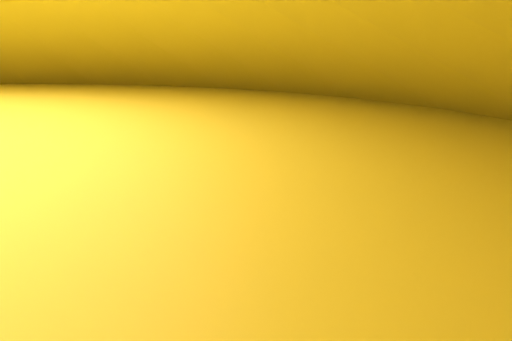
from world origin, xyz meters
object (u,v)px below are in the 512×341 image
Objects in this scene: person_walking_near at (340,146)px; cooler_box at (340,154)px; umbrella_second at (165,29)px; person_walking_far at (59,144)px; umbrella_farthest at (208,41)px; lounger_farthest_shoreside at (241,166)px; person_walking_mid at (52,124)px; beach_ball at (111,177)px; lounger_second_shoreside at (285,243)px.

person_walking_near reaches higher than cooler_box.
person_walking_far is at bearing 126.89° from umbrella_second.
umbrella_farthest is 2.62m from lounger_farthest_shoreside.
person_walking_mid is 0.94× the size of person_walking_far.
person_walking_mid is (-4.12, 0.92, 0.69)m from lounger_farthest_shoreside.
beach_ball is (-4.06, 1.72, -0.93)m from person_walking_near.
umbrella_second is 1.74× the size of person_walking_far.
person_walking_far is at bearing -145.36° from cooler_box.
umbrella_farthest is 2.83m from person_walking_near.
person_walking_far is at bearing -104.01° from beach_ball.
umbrella_second reaches higher than lounger_farthest_shoreside.
lounger_farthest_shoreside is at bearing -146.95° from person_walking_far.
umbrella_second is 0.98× the size of umbrella_farthest.
person_walking_near is (1.60, -2.19, 0.82)m from lounger_farthest_shoreside.
person_walking_far is 6.15m from cooler_box.
beach_ball is (-2.13, 4.61, -2.45)m from umbrella_second.
umbrella_second is 4.05m from umbrella_farthest.
person_walking_mid is at bearing -63.80° from person_walking_far.
person_walking_mid is at bearing 151.85° from umbrella_farthest.
person_walking_near is at bearing -99.11° from cooler_box.
beach_ball is at bearing 164.27° from umbrella_farthest.
person_walking_near is 1.06× the size of person_walking_far.
person_walking_mid is at bearing 167.43° from lounger_farthest_shoreside.
person_walking_far is (-2.32, -0.77, -1.61)m from umbrella_farthest.
lounger_farthest_shoreside is 2.51m from beach_ball.
person_walking_mid is (-3.65, 1.95, -1.68)m from umbrella_farthest.
person_walking_far is (1.32, -2.72, 0.07)m from person_walking_mid.
umbrella_farthest is at bearing -134.93° from cooler_box.
person_walking_far reaches higher than lounger_farthest_shoreside.
umbrella_farthest is 10.62× the size of beach_ball.
cooler_box reaches higher than beach_ball.
umbrella_farthest reaches higher than cooler_box.
person_walking_near is 3.24× the size of cooler_box.
person_walking_near is at bearing -171.31° from person_walking_mid.
person_walking_mid is 5.67× the size of beach_ball.
umbrella_farthest is at bearing -170.94° from person_walking_mid.
person_walking_far is 3.07× the size of cooler_box.
umbrella_farthest reaches higher than person_walking_mid.
person_walking_mid is at bearing -173.32° from cooler_box.
lounger_farthest_shoreside is at bearing -143.12° from cooler_box.
lounger_farthest_shoreside is 0.83× the size of person_walking_near.
beach_ball is (-1.99, 0.56, -2.48)m from umbrella_farthest.
beach_ball is (-3.19, 3.53, -0.14)m from lounger_second_shoreside.
person_walking_near is at bearing -22.90° from beach_ball.
umbrella_farthest is at bearing -15.73° from beach_ball.
umbrella_second is at bearing -110.74° from cooler_box.
beach_ball is at bearing -155.51° from cooler_box.
lounger_second_shoreside is 3.97m from umbrella_farthest.
cooler_box is (2.69, 2.69, -2.46)m from umbrella_farthest.
umbrella_second reaches higher than person_walking_near.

